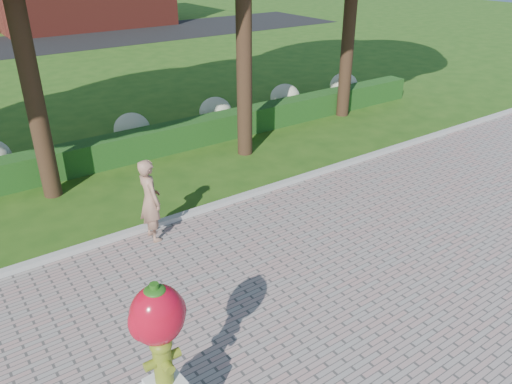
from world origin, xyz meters
The scene contains 6 objects.
ground centered at (0.00, 0.00, 0.00)m, with size 100.00×100.00×0.00m, color #234C13.
curb centered at (0.00, 3.00, 0.07)m, with size 40.00×0.18×0.15m, color #ADADA5.
lawn_hedge centered at (0.00, 7.00, 0.40)m, with size 24.00×0.70×0.80m, color #124115.
hydrangea_row centered at (0.57, 8.00, 0.55)m, with size 20.10×1.10×0.99m.
hydrant_sculpture centered at (-2.69, -1.88, 1.29)m, with size 0.69×0.69×2.36m.
woman centered at (-0.83, 2.60, 0.94)m, with size 0.66×0.43×1.80m, color #A2755C.
Camera 1 is at (-4.32, -6.08, 5.70)m, focal length 35.00 mm.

